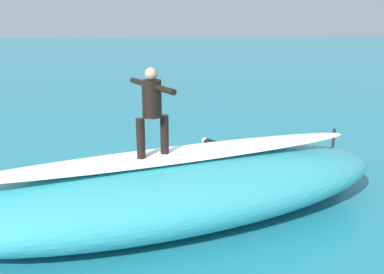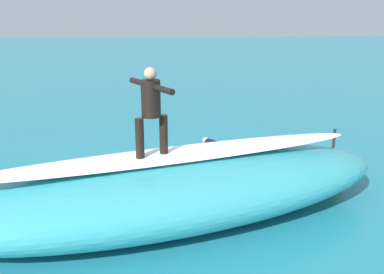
# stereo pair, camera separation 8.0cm
# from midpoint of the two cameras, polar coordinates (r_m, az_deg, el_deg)

# --- Properties ---
(ground_plane) EXTENTS (120.00, 120.00, 0.00)m
(ground_plane) POSITION_cam_midpoint_polar(r_m,az_deg,el_deg) (10.45, -3.52, -5.93)
(ground_plane) COLOR teal
(wave_crest) EXTENTS (9.40, 5.38, 1.34)m
(wave_crest) POSITION_cam_midpoint_polar(r_m,az_deg,el_deg) (8.28, -2.04, -7.00)
(wave_crest) COLOR teal
(wave_crest) RESTS_ON ground_plane
(wave_foam_lip) EXTENTS (7.57, 3.26, 0.08)m
(wave_foam_lip) POSITION_cam_midpoint_polar(r_m,az_deg,el_deg) (8.03, -2.09, -2.34)
(wave_foam_lip) COLOR white
(wave_foam_lip) RESTS_ON wave_crest
(surfboard_riding) EXTENTS (2.17, 1.47, 0.08)m
(surfboard_riding) POSITION_cam_midpoint_polar(r_m,az_deg,el_deg) (7.91, -4.93, -2.70)
(surfboard_riding) COLOR #E0563D
(surfboard_riding) RESTS_ON wave_crest
(surfer_riding) EXTENTS (0.82, 1.37, 1.60)m
(surfer_riding) POSITION_cam_midpoint_polar(r_m,az_deg,el_deg) (7.65, -5.10, 4.17)
(surfer_riding) COLOR black
(surfer_riding) RESTS_ON surfboard_riding
(surfboard_paddling) EXTENTS (1.57, 1.95, 0.09)m
(surfboard_paddling) POSITION_cam_midpoint_polar(r_m,az_deg,el_deg) (12.37, 3.52, -2.13)
(surfboard_paddling) COLOR yellow
(surfboard_paddling) RESTS_ON ground_plane
(surfer_paddling) EXTENTS (1.16, 1.52, 0.31)m
(surfer_paddling) POSITION_cam_midpoint_polar(r_m,az_deg,el_deg) (12.22, 3.95, -1.48)
(surfer_paddling) COLOR black
(surfer_paddling) RESTS_ON surfboard_paddling
(buoy_marker) EXTENTS (0.72, 0.72, 1.22)m
(buoy_marker) POSITION_cam_midpoint_polar(r_m,az_deg,el_deg) (11.19, 18.08, -3.23)
(buoy_marker) COLOR yellow
(buoy_marker) RESTS_ON ground_plane
(foam_patch_near) EXTENTS (0.66, 0.68, 0.14)m
(foam_patch_near) POSITION_cam_midpoint_polar(r_m,az_deg,el_deg) (13.82, 13.17, -0.45)
(foam_patch_near) COLOR white
(foam_patch_near) RESTS_ON ground_plane
(foam_patch_mid) EXTENTS (0.61, 0.53, 0.14)m
(foam_patch_mid) POSITION_cam_midpoint_polar(r_m,az_deg,el_deg) (12.64, 12.53, -1.97)
(foam_patch_mid) COLOR white
(foam_patch_mid) RESTS_ON ground_plane
(foam_patch_far) EXTENTS (0.68, 0.58, 0.14)m
(foam_patch_far) POSITION_cam_midpoint_polar(r_m,az_deg,el_deg) (10.14, -9.25, -6.42)
(foam_patch_far) COLOR white
(foam_patch_far) RESTS_ON ground_plane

